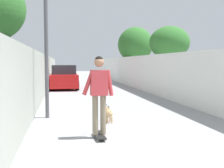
% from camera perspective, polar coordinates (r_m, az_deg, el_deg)
% --- Properties ---
extents(ground_plane, '(80.00, 80.00, 0.00)m').
position_cam_1_polar(ground_plane, '(18.27, -3.50, -1.17)').
color(ground_plane, gray).
extents(wall_left, '(48.00, 0.30, 2.13)m').
position_cam_1_polar(wall_left, '(16.12, -13.31, 1.80)').
color(wall_left, '#999E93').
rests_on(wall_left, ground).
extents(fence_right, '(48.00, 0.30, 2.13)m').
position_cam_1_polar(fence_right, '(16.84, 7.36, 1.98)').
color(fence_right, silver).
rests_on(fence_right, ground).
extents(tree_right_near, '(2.80, 2.80, 4.54)m').
position_cam_1_polar(tree_right_near, '(23.85, 4.54, 7.57)').
color(tree_right_near, brown).
rests_on(tree_right_near, ground).
extents(tree_right_mid, '(2.44, 2.44, 3.90)m').
position_cam_1_polar(tree_right_mid, '(18.30, 11.07, 7.82)').
color(tree_right_mid, '#473523').
rests_on(tree_right_mid, ground).
extents(lamp_post, '(0.36, 0.36, 4.83)m').
position_cam_1_polar(lamp_post, '(9.33, -12.73, 13.63)').
color(lamp_post, '#4C4C51').
rests_on(lamp_post, ground).
extents(skateboard, '(0.81, 0.23, 0.08)m').
position_cam_1_polar(skateboard, '(6.75, -2.49, -9.87)').
color(skateboard, black).
rests_on(skateboard, ground).
extents(person_skateboarder, '(0.24, 0.71, 1.76)m').
position_cam_1_polar(person_skateboarder, '(6.57, -2.51, -0.90)').
color(person_skateboarder, '#726651').
rests_on(person_skateboarder, skateboard).
extents(dog, '(1.98, 0.61, 1.06)m').
position_cam_1_polar(dog, '(8.41, -0.66, -5.61)').
color(dog, tan).
rests_on(dog, ground).
extents(car_near, '(4.19, 1.80, 1.54)m').
position_cam_1_polar(car_near, '(19.42, -9.30, 1.22)').
color(car_near, '#B71414').
rests_on(car_near, ground).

